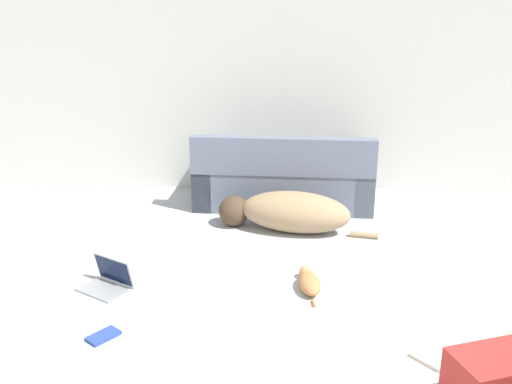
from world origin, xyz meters
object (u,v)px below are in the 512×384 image
Objects in this scene: couch at (284,180)px; book_blue at (103,336)px; cat at (309,282)px; book_cream at (431,359)px; dog at (287,212)px; laptop_open at (109,278)px.

couch is 8.04× the size of book_blue.
cat is 2.01× the size of book_cream.
book_blue is at bearing 68.95° from dog.
dog is at bearing 111.81° from book_cream.
dog is at bearing 56.22° from book_blue.
laptop_open is at bearing 53.04° from dog.
book_blue is at bearing -46.59° from laptop_open.
dog is 1.82m from laptop_open.
dog is 1.17m from cat.
laptop_open is (-1.52, -0.02, 0.02)m from cat.
laptop_open is (-1.36, -1.91, -0.19)m from couch.
book_cream is at bearing -5.44° from book_blue.
couch is 2.35m from laptop_open.
couch is 2.87m from book_blue.
couch is at bearing 106.90° from book_cream.
book_cream and book_blue have the same top height.
couch is 3.70× the size of cat.
dog is at bearing 95.55° from couch.
book_cream is 1.08× the size of book_blue.
book_blue is (0.14, -0.68, -0.06)m from laptop_open.
laptop_open is 2.38m from book_cream.
book_cream is (0.68, -0.90, -0.05)m from cat.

